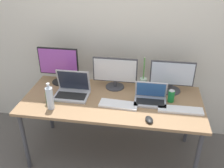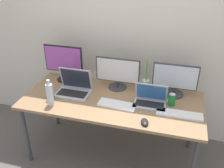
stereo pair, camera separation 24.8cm
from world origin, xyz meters
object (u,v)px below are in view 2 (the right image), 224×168
soda_can_by_laptop (50,94)px  water_bottle (50,93)px  soda_can_near_keyboard (172,100)px  monitor_center (118,73)px  laptop_silver (74,88)px  keyboard_main (179,114)px  monitor_left (64,62)px  monitor_right (175,80)px  mouse_by_keyboard (145,122)px  laptop_secondary (150,99)px  keyboard_aux (117,105)px  bamboo_vase (146,84)px  work_desk (112,104)px

soda_can_by_laptop → water_bottle: bearing=-60.9°
water_bottle → soda_can_by_laptop: size_ratio=2.18×
soda_can_near_keyboard → soda_can_by_laptop: size_ratio=1.00×
monitor_center → laptop_silver: monitor_center is taller
keyboard_main → monitor_left: bearing=163.7°
monitor_right → mouse_by_keyboard: monitor_right is taller
water_bottle → monitor_center: bearing=42.5°
laptop_secondary → water_bottle: bearing=-164.1°
laptop_secondary → mouse_by_keyboard: laptop_secondary is taller
laptop_secondary → keyboard_aux: bearing=-158.7°
laptop_silver → soda_can_by_laptop: (-0.18, -0.19, 0.00)m
monitor_left → laptop_silver: 0.38m
monitor_right → keyboard_main: bearing=-78.0°
bamboo_vase → work_desk: bearing=-137.7°
keyboard_main → keyboard_aux: (-0.60, 0.00, 0.00)m
work_desk → monitor_right: 0.70m
work_desk → soda_can_near_keyboard: 0.61m
water_bottle → bamboo_vase: (0.86, 0.53, -0.05)m
keyboard_main → water_bottle: bearing=-173.6°
monitor_right → soda_can_by_laptop: (-1.21, -0.44, -0.11)m
laptop_secondary → laptop_silver: bearing=179.7°
monitor_left → soda_can_by_laptop: (0.04, -0.44, -0.17)m
monitor_right → soda_can_by_laptop: bearing=-160.1°
monitor_center → monitor_right: 0.61m
laptop_silver → water_bottle: bearing=-115.8°
mouse_by_keyboard → water_bottle: bearing=159.9°
bamboo_vase → monitor_center: bearing=-176.5°
monitor_left → keyboard_main: size_ratio=1.06×
work_desk → bamboo_vase: (0.30, 0.28, 0.13)m
soda_can_by_laptop → keyboard_aux: bearing=5.5°
laptop_silver → bamboo_vase: bearing=19.0°
laptop_silver → soda_can_near_keyboard: (1.02, 0.03, 0.00)m
monitor_right → laptop_silver: monitor_right is taller
keyboard_aux → soda_can_by_laptop: soda_can_by_laptop is taller
monitor_center → keyboard_main: 0.79m
monitor_left → work_desk: bearing=-22.9°
work_desk → soda_can_near_keyboard: bearing=5.3°
water_bottle → monitor_left: bearing=99.6°
monitor_left → soda_can_near_keyboard: bearing=-10.0°
mouse_by_keyboard → bamboo_vase: 0.60m
keyboard_main → soda_can_by_laptop: size_ratio=3.39×
monitor_left → mouse_by_keyboard: bearing=-29.6°
keyboard_aux → water_bottle: bearing=-163.2°
monitor_left → laptop_secondary: 1.08m
monitor_right → bamboo_vase: (-0.30, 0.00, -0.10)m
monitor_center → soda_can_near_keyboard: bearing=-18.4°
soda_can_near_keyboard → water_bottle: bearing=-165.1°
monitor_right → soda_can_by_laptop: 1.29m
bamboo_vase → keyboard_aux: bearing=-120.5°
mouse_by_keyboard → bamboo_vase: (-0.09, 0.59, 0.06)m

